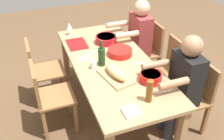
{
  "coord_description": "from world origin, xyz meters",
  "views": [
    {
      "loc": [
        2.27,
        -0.85,
        2.25
      ],
      "look_at": [
        0.0,
        0.0,
        0.63
      ],
      "focal_mm": 41.42,
      "sensor_mm": 36.0,
      "label": 1
    }
  ],
  "objects_px": {
    "chair_near_left": "(41,69)",
    "serving_bowl_salad": "(106,39)",
    "chair_far_right": "(194,94)",
    "napkin_stack": "(131,111)",
    "wine_bottle": "(102,56)",
    "diner_far_left": "(137,37)",
    "wine_glass": "(69,27)",
    "diner_far_right": "(182,81)",
    "chair_near_center": "(47,95)",
    "bread_loaf": "(115,72)",
    "serving_bowl_pasta": "(120,52)",
    "cutting_board": "(115,77)",
    "cup_near_center": "(94,65)",
    "chair_far_center": "(168,68)",
    "beer_bottle": "(149,91)",
    "dining_table": "(112,68)",
    "chair_far_left": "(148,49)",
    "serving_bowl_fruit": "(151,77)"
  },
  "relations": [
    {
      "from": "serving_bowl_pasta",
      "to": "napkin_stack",
      "type": "distance_m",
      "value": 0.97
    },
    {
      "from": "chair_far_center",
      "to": "beer_bottle",
      "type": "distance_m",
      "value": 1.06
    },
    {
      "from": "diner_far_right",
      "to": "chair_near_center",
      "type": "bearing_deg",
      "value": -112.29
    },
    {
      "from": "diner_far_right",
      "to": "bread_loaf",
      "type": "distance_m",
      "value": 0.69
    },
    {
      "from": "chair_near_left",
      "to": "serving_bowl_salad",
      "type": "bearing_deg",
      "value": 84.31
    },
    {
      "from": "dining_table",
      "to": "wine_glass",
      "type": "relative_size",
      "value": 11.75
    },
    {
      "from": "chair_near_center",
      "to": "diner_far_left",
      "type": "xyz_separation_m",
      "value": [
        -0.54,
        1.31,
        0.21
      ]
    },
    {
      "from": "cup_near_center",
      "to": "chair_far_center",
      "type": "bearing_deg",
      "value": 93.31
    },
    {
      "from": "chair_far_left",
      "to": "diner_far_left",
      "type": "xyz_separation_m",
      "value": [
        0.0,
        -0.18,
        0.21
      ]
    },
    {
      "from": "cutting_board",
      "to": "cup_near_center",
      "type": "height_order",
      "value": "cup_near_center"
    },
    {
      "from": "chair_far_left",
      "to": "serving_bowl_pasta",
      "type": "xyz_separation_m",
      "value": [
        0.43,
        -0.61,
        0.3
      ]
    },
    {
      "from": "serving_bowl_fruit",
      "to": "wine_bottle",
      "type": "distance_m",
      "value": 0.58
    },
    {
      "from": "beer_bottle",
      "to": "cup_near_center",
      "type": "height_order",
      "value": "beer_bottle"
    },
    {
      "from": "diner_far_right",
      "to": "beer_bottle",
      "type": "bearing_deg",
      "value": -68.01
    },
    {
      "from": "wine_bottle",
      "to": "wine_glass",
      "type": "bearing_deg",
      "value": -169.41
    },
    {
      "from": "chair_far_right",
      "to": "diner_far_right",
      "type": "bearing_deg",
      "value": -90.0
    },
    {
      "from": "serving_bowl_pasta",
      "to": "napkin_stack",
      "type": "height_order",
      "value": "serving_bowl_pasta"
    },
    {
      "from": "chair_far_left",
      "to": "serving_bowl_fruit",
      "type": "distance_m",
      "value": 1.17
    },
    {
      "from": "chair_near_left",
      "to": "chair_far_center",
      "type": "bearing_deg",
      "value": 70.22
    },
    {
      "from": "wine_bottle",
      "to": "diner_far_left",
      "type": "bearing_deg",
      "value": 128.95
    },
    {
      "from": "diner_far_right",
      "to": "napkin_stack",
      "type": "distance_m",
      "value": 0.75
    },
    {
      "from": "chair_far_left",
      "to": "chair_near_center",
      "type": "bearing_deg",
      "value": -70.22
    },
    {
      "from": "chair_far_right",
      "to": "napkin_stack",
      "type": "xyz_separation_m",
      "value": [
        0.28,
        -0.88,
        0.27
      ]
    },
    {
      "from": "napkin_stack",
      "to": "chair_far_center",
      "type": "bearing_deg",
      "value": 132.93
    },
    {
      "from": "chair_far_left",
      "to": "chair_far_center",
      "type": "bearing_deg",
      "value": 0.0
    },
    {
      "from": "chair_far_center",
      "to": "cutting_board",
      "type": "height_order",
      "value": "chair_far_center"
    },
    {
      "from": "serving_bowl_salad",
      "to": "napkin_stack",
      "type": "bearing_deg",
      "value": -10.02
    },
    {
      "from": "dining_table",
      "to": "serving_bowl_pasta",
      "type": "xyz_separation_m",
      "value": [
        -0.11,
        0.14,
        0.13
      ]
    },
    {
      "from": "cutting_board",
      "to": "diner_far_left",
      "type": "bearing_deg",
      "value": 142.62
    },
    {
      "from": "serving_bowl_pasta",
      "to": "cup_near_center",
      "type": "bearing_deg",
      "value": -65.7
    },
    {
      "from": "chair_near_center",
      "to": "bread_loaf",
      "type": "relative_size",
      "value": 2.66
    },
    {
      "from": "chair_far_right",
      "to": "cup_near_center",
      "type": "relative_size",
      "value": 9.92
    },
    {
      "from": "beer_bottle",
      "to": "chair_far_left",
      "type": "bearing_deg",
      "value": 152.13
    },
    {
      "from": "dining_table",
      "to": "diner_far_left",
      "type": "height_order",
      "value": "diner_far_left"
    },
    {
      "from": "chair_far_left",
      "to": "chair_far_right",
      "type": "distance_m",
      "value": 1.07
    },
    {
      "from": "wine_glass",
      "to": "diner_far_right",
      "type": "bearing_deg",
      "value": 31.83
    },
    {
      "from": "chair_near_center",
      "to": "chair_far_right",
      "type": "height_order",
      "value": "same"
    },
    {
      "from": "diner_far_right",
      "to": "wine_bottle",
      "type": "xyz_separation_m",
      "value": [
        -0.52,
        -0.69,
        0.15
      ]
    },
    {
      "from": "beer_bottle",
      "to": "wine_glass",
      "type": "bearing_deg",
      "value": -167.05
    },
    {
      "from": "chair_near_center",
      "to": "wine_glass",
      "type": "height_order",
      "value": "wine_glass"
    },
    {
      "from": "chair_near_center",
      "to": "serving_bowl_pasta",
      "type": "bearing_deg",
      "value": 97.1
    },
    {
      "from": "chair_near_center",
      "to": "bread_loaf",
      "type": "height_order",
      "value": "same"
    },
    {
      "from": "chair_far_left",
      "to": "napkin_stack",
      "type": "distance_m",
      "value": 1.64
    },
    {
      "from": "chair_far_right",
      "to": "chair_near_left",
      "type": "bearing_deg",
      "value": -125.72
    },
    {
      "from": "chair_near_left",
      "to": "serving_bowl_fruit",
      "type": "xyz_separation_m",
      "value": [
        1.01,
        0.97,
        0.31
      ]
    },
    {
      "from": "chair_near_left",
      "to": "serving_bowl_salad",
      "type": "xyz_separation_m",
      "value": [
        0.08,
        0.84,
        0.31
      ]
    },
    {
      "from": "diner_far_right",
      "to": "serving_bowl_pasta",
      "type": "height_order",
      "value": "diner_far_right"
    },
    {
      "from": "chair_far_right",
      "to": "cutting_board",
      "type": "height_order",
      "value": "chair_far_right"
    },
    {
      "from": "diner_far_left",
      "to": "dining_table",
      "type": "bearing_deg",
      "value": -46.35
    },
    {
      "from": "chair_far_center",
      "to": "wine_bottle",
      "type": "distance_m",
      "value": 0.95
    }
  ]
}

